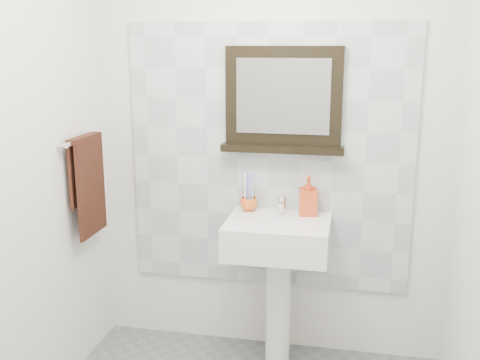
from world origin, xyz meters
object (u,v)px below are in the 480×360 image
object	(u,v)px
toothbrush_cup	(249,204)
hand_towel	(88,178)
pedestal_sink	(278,252)
soap_dispenser	(308,196)
framed_mirror	(283,102)

from	to	relation	value
toothbrush_cup	hand_towel	world-z (taller)	hand_towel
pedestal_sink	toothbrush_cup	xyz separation A→B (m)	(-0.19, 0.14, 0.22)
soap_dispenser	hand_towel	bearing A→B (deg)	-176.48
pedestal_sink	hand_towel	bearing A→B (deg)	-173.26
soap_dispenser	hand_towel	size ratio (longest dim) A/B	0.39
pedestal_sink	toothbrush_cup	size ratio (longest dim) A/B	9.93
toothbrush_cup	hand_towel	distance (m)	0.90
soap_dispenser	toothbrush_cup	bearing A→B (deg)	169.56
toothbrush_cup	framed_mirror	world-z (taller)	framed_mirror
pedestal_sink	toothbrush_cup	world-z (taller)	pedestal_sink
toothbrush_cup	soap_dispenser	xyz separation A→B (m)	(0.34, -0.01, 0.07)
hand_towel	pedestal_sink	bearing A→B (deg)	6.74
toothbrush_cup	hand_towel	size ratio (longest dim) A/B	0.18
soap_dispenser	framed_mirror	world-z (taller)	framed_mirror
toothbrush_cup	framed_mirror	bearing A→B (deg)	14.52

